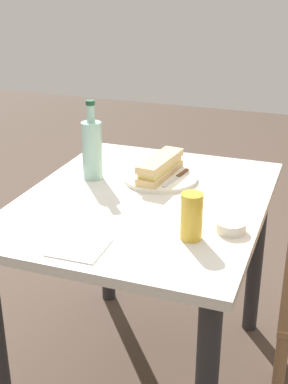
{
  "coord_description": "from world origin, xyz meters",
  "views": [
    {
      "loc": [
        1.47,
        0.54,
        1.42
      ],
      "look_at": [
        0.0,
        0.0,
        0.74
      ],
      "focal_mm": 49.81,
      "sensor_mm": 36.0,
      "label": 1
    }
  ],
  "objects_px": {
    "plate_near": "(161,178)",
    "olive_bowl": "(231,227)",
    "water_bottle": "(92,148)",
    "baguette_sandwich_near": "(161,167)",
    "knife_near": "(178,177)",
    "dining_table": "(144,233)",
    "beer_glass": "(192,216)"
  },
  "relations": [
    {
      "from": "baguette_sandwich_near",
      "to": "knife_near",
      "type": "bearing_deg",
      "value": 94.48
    },
    {
      "from": "plate_near",
      "to": "beer_glass",
      "type": "relative_size",
      "value": 1.95
    },
    {
      "from": "plate_near",
      "to": "olive_bowl",
      "type": "height_order",
      "value": "olive_bowl"
    },
    {
      "from": "baguette_sandwich_near",
      "to": "olive_bowl",
      "type": "relative_size",
      "value": 2.97
    },
    {
      "from": "plate_near",
      "to": "water_bottle",
      "type": "distance_m",
      "value": 0.26
    },
    {
      "from": "knife_near",
      "to": "water_bottle",
      "type": "xyz_separation_m",
      "value": [
        0.07,
        -0.29,
        0.09
      ]
    },
    {
      "from": "knife_near",
      "to": "olive_bowl",
      "type": "xyz_separation_m",
      "value": [
        0.31,
        0.25,
        -0.0
      ]
    },
    {
      "from": "beer_glass",
      "to": "olive_bowl",
      "type": "xyz_separation_m",
      "value": [
        -0.08,
        0.09,
        -0.05
      ]
    },
    {
      "from": "baguette_sandwich_near",
      "to": "knife_near",
      "type": "relative_size",
      "value": 1.41
    },
    {
      "from": "baguette_sandwich_near",
      "to": "knife_near",
      "type": "distance_m",
      "value": 0.07
    },
    {
      "from": "dining_table",
      "to": "olive_bowl",
      "type": "xyz_separation_m",
      "value": [
        0.14,
        0.31,
        0.14
      ]
    },
    {
      "from": "beer_glass",
      "to": "plate_near",
      "type": "bearing_deg",
      "value": -150.68
    },
    {
      "from": "baguette_sandwich_near",
      "to": "beer_glass",
      "type": "relative_size",
      "value": 1.9
    },
    {
      "from": "plate_near",
      "to": "beer_glass",
      "type": "xyz_separation_m",
      "value": [
        0.38,
        0.21,
        0.06
      ]
    },
    {
      "from": "plate_near",
      "to": "dining_table",
      "type": "bearing_deg",
      "value": -0.5
    },
    {
      "from": "plate_near",
      "to": "beer_glass",
      "type": "height_order",
      "value": "beer_glass"
    },
    {
      "from": "plate_near",
      "to": "water_bottle",
      "type": "height_order",
      "value": "water_bottle"
    },
    {
      "from": "dining_table",
      "to": "water_bottle",
      "type": "xyz_separation_m",
      "value": [
        -0.1,
        -0.23,
        0.24
      ]
    },
    {
      "from": "water_bottle",
      "to": "beer_glass",
      "type": "height_order",
      "value": "water_bottle"
    },
    {
      "from": "plate_near",
      "to": "olive_bowl",
      "type": "bearing_deg",
      "value": 45.62
    },
    {
      "from": "dining_table",
      "to": "olive_bowl",
      "type": "bearing_deg",
      "value": 66.21
    },
    {
      "from": "dining_table",
      "to": "water_bottle",
      "type": "distance_m",
      "value": 0.34
    },
    {
      "from": "dining_table",
      "to": "beer_glass",
      "type": "distance_m",
      "value": 0.36
    },
    {
      "from": "dining_table",
      "to": "baguette_sandwich_near",
      "type": "bearing_deg",
      "value": 179.5
    },
    {
      "from": "knife_near",
      "to": "water_bottle",
      "type": "height_order",
      "value": "water_bottle"
    },
    {
      "from": "plate_near",
      "to": "water_bottle",
      "type": "bearing_deg",
      "value": -74.49
    },
    {
      "from": "baguette_sandwich_near",
      "to": "water_bottle",
      "type": "bearing_deg",
      "value": -74.49
    },
    {
      "from": "baguette_sandwich_near",
      "to": "olive_bowl",
      "type": "distance_m",
      "value": 0.43
    },
    {
      "from": "water_bottle",
      "to": "dining_table",
      "type": "bearing_deg",
      "value": 65.94
    },
    {
      "from": "baguette_sandwich_near",
      "to": "knife_near",
      "type": "xyz_separation_m",
      "value": [
        -0.0,
        0.06,
        -0.03
      ]
    },
    {
      "from": "baguette_sandwich_near",
      "to": "dining_table",
      "type": "bearing_deg",
      "value": -0.5
    },
    {
      "from": "dining_table",
      "to": "beer_glass",
      "type": "height_order",
      "value": "beer_glass"
    }
  ]
}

